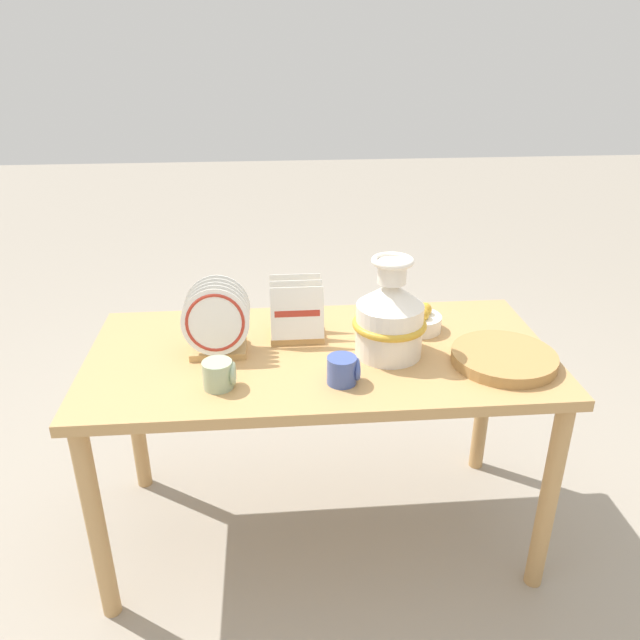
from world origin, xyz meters
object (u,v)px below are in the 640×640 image
dish_rack_round_plates (217,323)px  fruit_bowl (419,320)px  mug_sage_glaze (219,374)px  ceramic_vase (390,316)px  wicker_charger_stack (504,358)px  mug_cobalt_glaze (343,370)px  dish_rack_square_plates (297,319)px

dish_rack_round_plates → fruit_bowl: 0.68m
dish_rack_round_plates → mug_sage_glaze: dish_rack_round_plates is taller
ceramic_vase → wicker_charger_stack: size_ratio=1.00×
mug_sage_glaze → fruit_bowl: 0.72m
ceramic_vase → wicker_charger_stack: 0.37m
ceramic_vase → mug_cobalt_glaze: size_ratio=3.40×
ceramic_vase → fruit_bowl: ceramic_vase is taller
wicker_charger_stack → mug_sage_glaze: size_ratio=3.39×
fruit_bowl → ceramic_vase: bearing=-129.7°
mug_cobalt_glaze → ceramic_vase: bearing=45.3°
dish_rack_round_plates → mug_sage_glaze: bearing=-85.5°
ceramic_vase → dish_rack_square_plates: 0.32m
ceramic_vase → dish_rack_round_plates: 0.53m
wicker_charger_stack → fruit_bowl: (-0.21, 0.25, 0.02)m
dish_rack_round_plates → fruit_bowl: dish_rack_round_plates is taller
ceramic_vase → fruit_bowl: (0.13, 0.16, -0.09)m
dish_rack_square_plates → mug_sage_glaze: 0.39m
wicker_charger_stack → fruit_bowl: bearing=129.3°
ceramic_vase → mug_sage_glaze: (-0.51, -0.16, -0.09)m
wicker_charger_stack → mug_cobalt_glaze: mug_cobalt_glaze is taller
ceramic_vase → mug_sage_glaze: size_ratio=3.40×
dish_rack_square_plates → mug_sage_glaze: dish_rack_square_plates is taller
dish_rack_square_plates → mug_cobalt_glaze: size_ratio=2.06×
dish_rack_round_plates → mug_cobalt_glaze: dish_rack_round_plates is taller
mug_sage_glaze → mug_cobalt_glaze: bearing=-0.7°
mug_sage_glaze → fruit_bowl: (0.65, 0.32, -0.01)m
dish_rack_round_plates → ceramic_vase: bearing=-5.7°
dish_rack_square_plates → dish_rack_round_plates: bearing=-159.7°
dish_rack_square_plates → mug_cobalt_glaze: dish_rack_square_plates is taller
wicker_charger_stack → fruit_bowl: 0.33m
wicker_charger_stack → mug_cobalt_glaze: (-0.50, -0.07, 0.02)m
ceramic_vase → mug_cobalt_glaze: (-0.16, -0.16, -0.09)m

